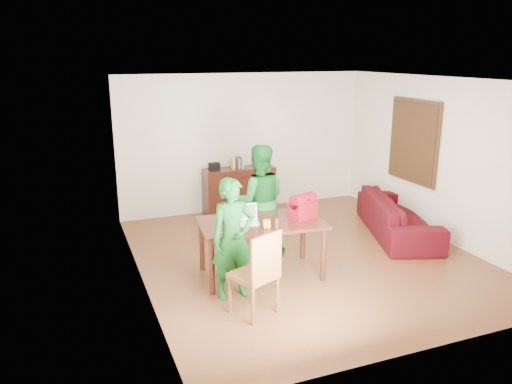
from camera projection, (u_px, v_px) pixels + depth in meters
name	position (u px, v px, depth m)	size (l,w,h in m)	color
room	(304.00, 173.00, 7.55)	(5.20, 5.70, 2.90)	#4D2313
table	(261.00, 228.00, 6.95)	(1.81, 1.14, 0.81)	black
chair	(255.00, 290.00, 6.00)	(0.63, 0.62, 1.07)	brown
person_near	(233.00, 239.00, 6.32)	(0.58, 0.38, 1.58)	#12531A
person_far	(259.00, 201.00, 7.66)	(0.85, 0.66, 1.75)	#13591B
laptop	(246.00, 220.00, 6.83)	(0.38, 0.30, 0.24)	white
bananas	(267.00, 227.00, 6.62)	(0.14, 0.09, 0.05)	gold
bottle	(277.00, 223.00, 6.63)	(0.05, 0.05, 0.16)	#582414
red_bag	(303.00, 209.00, 7.03)	(0.38, 0.22, 0.28)	maroon
sofa	(398.00, 216.00, 8.66)	(2.30, 0.90, 0.67)	#39070F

